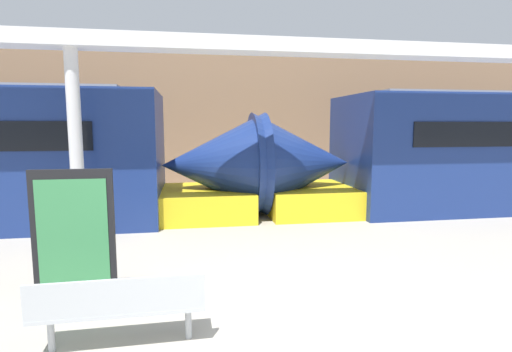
{
  "coord_description": "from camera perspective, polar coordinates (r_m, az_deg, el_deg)",
  "views": [
    {
      "loc": [
        -0.8,
        -3.27,
        2.31
      ],
      "look_at": [
        0.38,
        3.77,
        1.4
      ],
      "focal_mm": 28.0,
      "sensor_mm": 36.0,
      "label": 1
    }
  ],
  "objects": [
    {
      "name": "poster_board",
      "position": [
        5.68,
        -24.57,
        -7.87
      ],
      "size": [
        1.01,
        0.07,
        1.76
      ],
      "color": "black",
      "rests_on": "ground_plane"
    },
    {
      "name": "station_wall",
      "position": [
        15.54,
        -6.62,
        7.91
      ],
      "size": [
        56.0,
        0.2,
        5.0
      ],
      "primitive_type": "cube",
      "color": "#937051",
      "rests_on": "ground_plane"
    },
    {
      "name": "bench_near",
      "position": [
        4.53,
        -18.93,
        -16.99
      ],
      "size": [
        1.75,
        0.47,
        0.8
      ],
      "rotation": [
        0.0,
        0.0,
        0.02
      ],
      "color": "#ADB2B7",
      "rests_on": "ground_plane"
    },
    {
      "name": "canopy_beam",
      "position": [
        8.38,
        -25.06,
        17.22
      ],
      "size": [
        28.0,
        0.6,
        0.28
      ],
      "primitive_type": "cube",
      "color": "silver",
      "rests_on": "support_column_near"
    },
    {
      "name": "support_column_near",
      "position": [
        8.25,
        -24.32,
        3.48
      ],
      "size": [
        0.25,
        0.25,
        3.71
      ],
      "primitive_type": "cylinder",
      "color": "silver",
      "rests_on": "ground_plane"
    }
  ]
}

